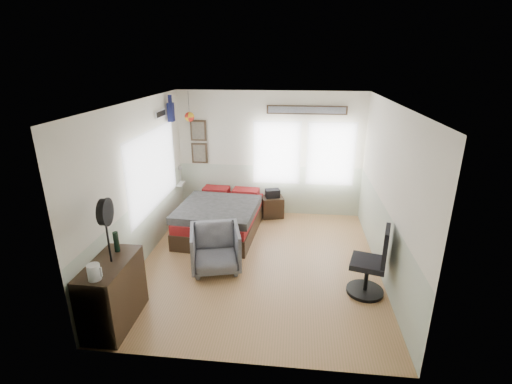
# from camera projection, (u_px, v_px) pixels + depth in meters

# --- Properties ---
(ground_plane) EXTENTS (4.00, 4.50, 0.01)m
(ground_plane) POSITION_uv_depth(u_px,v_px,m) (259.00, 263.00, 6.39)
(ground_plane) COLOR #AD814B
(room_shell) EXTENTS (4.02, 4.52, 2.71)m
(room_shell) POSITION_uv_depth(u_px,v_px,m) (256.00, 170.00, 6.02)
(room_shell) COLOR beige
(room_shell) RESTS_ON ground_plane
(wall_decor) EXTENTS (3.55, 1.32, 1.44)m
(wall_decor) POSITION_uv_depth(u_px,v_px,m) (216.00, 121.00, 7.61)
(wall_decor) COLOR #3F2B19
(wall_decor) RESTS_ON room_shell
(bed) EXTENTS (1.59, 2.13, 0.65)m
(bed) POSITION_uv_depth(u_px,v_px,m) (221.00, 217.00, 7.44)
(bed) COLOR #332417
(bed) RESTS_ON ground_plane
(dresser) EXTENTS (0.48, 1.00, 0.90)m
(dresser) POSITION_uv_depth(u_px,v_px,m) (113.00, 293.00, 4.81)
(dresser) COLOR #332417
(dresser) RESTS_ON ground_plane
(armchair) EXTENTS (0.97, 0.99, 0.74)m
(armchair) POSITION_uv_depth(u_px,v_px,m) (215.00, 249.00, 6.10)
(armchair) COLOR gray
(armchair) RESTS_ON ground_plane
(nightstand) EXTENTS (0.54, 0.47, 0.46)m
(nightstand) POSITION_uv_depth(u_px,v_px,m) (272.00, 207.00, 8.18)
(nightstand) COLOR #332417
(nightstand) RESTS_ON ground_plane
(task_chair) EXTENTS (0.59, 0.59, 1.09)m
(task_chair) POSITION_uv_depth(u_px,v_px,m) (372.00, 267.00, 5.41)
(task_chair) COLOR black
(task_chair) RESTS_ON ground_plane
(kettle) EXTENTS (0.17, 0.15, 0.20)m
(kettle) POSITION_uv_depth(u_px,v_px,m) (94.00, 272.00, 4.27)
(kettle) COLOR silver
(kettle) RESTS_ON dresser
(bottle) EXTENTS (0.07, 0.07, 0.28)m
(bottle) POSITION_uv_depth(u_px,v_px,m) (116.00, 242.00, 4.88)
(bottle) COLOR black
(bottle) RESTS_ON dresser
(stand_fan) EXTENTS (0.13, 0.35, 0.85)m
(stand_fan) POSITION_uv_depth(u_px,v_px,m) (105.00, 213.00, 4.46)
(stand_fan) COLOR black
(stand_fan) RESTS_ON dresser
(black_bag) EXTENTS (0.35, 0.28, 0.18)m
(black_bag) POSITION_uv_depth(u_px,v_px,m) (273.00, 193.00, 8.07)
(black_bag) COLOR black
(black_bag) RESTS_ON nightstand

